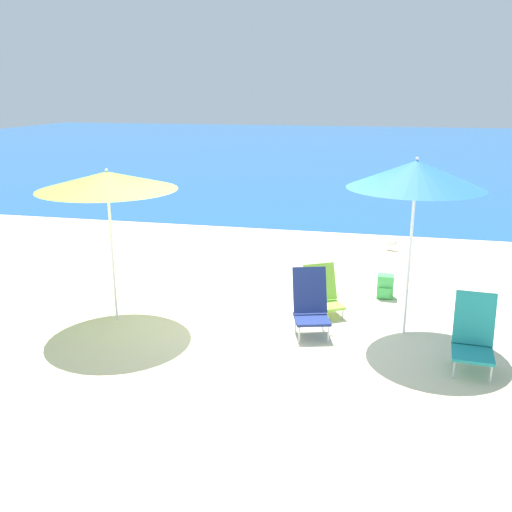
% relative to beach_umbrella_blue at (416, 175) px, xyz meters
% --- Properties ---
extents(ground_plane, '(60.00, 60.00, 0.00)m').
position_rel_beach_umbrella_blue_xyz_m(ground_plane, '(-2.09, 0.02, -2.11)').
color(ground_plane, beige).
extents(sea_water, '(60.00, 40.00, 0.01)m').
position_rel_beach_umbrella_blue_xyz_m(sea_water, '(-2.09, 25.40, -2.10)').
color(sea_water, '#1E5699').
rests_on(sea_water, ground).
extents(beach_umbrella_blue, '(1.69, 1.69, 2.32)m').
position_rel_beach_umbrella_blue_xyz_m(beach_umbrella_blue, '(0.00, 0.00, 0.00)').
color(beach_umbrella_blue, white).
rests_on(beach_umbrella_blue, ground).
extents(beach_umbrella_lime, '(1.85, 1.85, 2.12)m').
position_rel_beach_umbrella_blue_xyz_m(beach_umbrella_lime, '(-3.92, -0.40, -0.15)').
color(beach_umbrella_lime, white).
rests_on(beach_umbrella_lime, ground).
extents(beach_chair_navy, '(0.59, 0.68, 0.86)m').
position_rel_beach_umbrella_blue_xyz_m(beach_chair_navy, '(-1.22, -0.24, -1.69)').
color(beach_chair_navy, silver).
rests_on(beach_chair_navy, ground).
extents(beach_chair_lime, '(0.66, 0.67, 0.71)m').
position_rel_beach_umbrella_blue_xyz_m(beach_chair_lime, '(-1.14, 0.46, -1.78)').
color(beach_chair_lime, silver).
rests_on(beach_chair_lime, ground).
extents(beach_chair_teal, '(0.50, 0.63, 0.86)m').
position_rel_beach_umbrella_blue_xyz_m(beach_chair_teal, '(0.74, -0.78, -1.71)').
color(beach_chair_teal, silver).
rests_on(beach_chair_teal, ground).
extents(backpack_green, '(0.25, 0.24, 0.36)m').
position_rel_beach_umbrella_blue_xyz_m(backpack_green, '(-0.27, 1.35, -1.93)').
color(backpack_green, '#47B756').
rests_on(backpack_green, ground).
extents(water_bottle, '(0.09, 0.09, 0.21)m').
position_rel_beach_umbrella_blue_xyz_m(water_bottle, '(-1.51, 0.69, -2.03)').
color(water_bottle, silver).
rests_on(water_bottle, ground).
extents(seagull, '(0.27, 0.11, 0.23)m').
position_rel_beach_umbrella_blue_xyz_m(seagull, '(-0.18, 4.16, -1.97)').
color(seagull, gold).
rests_on(seagull, ground).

